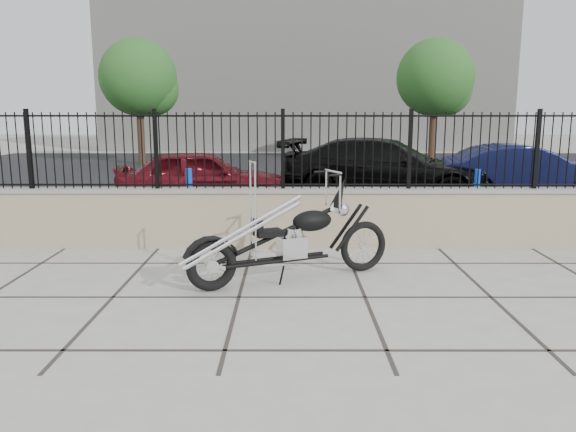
{
  "coord_description": "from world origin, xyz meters",
  "views": [
    {
      "loc": [
        -0.91,
        -6.36,
        2.19
      ],
      "look_at": [
        -0.92,
        0.96,
        0.8
      ],
      "focal_mm": 35.0,
      "sensor_mm": 36.0,
      "label": 1
    }
  ],
  "objects_px": {
    "chopper_motorcycle": "(288,220)",
    "car_black": "(385,169)",
    "car_red": "(202,178)",
    "car_blue": "(524,173)"
  },
  "relations": [
    {
      "from": "car_black",
      "to": "car_red",
      "type": "bearing_deg",
      "value": 120.4
    },
    {
      "from": "chopper_motorcycle",
      "to": "car_blue",
      "type": "height_order",
      "value": "chopper_motorcycle"
    },
    {
      "from": "car_red",
      "to": "car_blue",
      "type": "xyz_separation_m",
      "value": [
        7.75,
        0.83,
        0.02
      ]
    },
    {
      "from": "chopper_motorcycle",
      "to": "car_red",
      "type": "bearing_deg",
      "value": 85.39
    },
    {
      "from": "car_black",
      "to": "car_blue",
      "type": "xyz_separation_m",
      "value": [
        3.34,
        -0.33,
        -0.07
      ]
    },
    {
      "from": "chopper_motorcycle",
      "to": "car_black",
      "type": "relative_size",
      "value": 0.52
    },
    {
      "from": "chopper_motorcycle",
      "to": "car_black",
      "type": "distance_m",
      "value": 7.35
    },
    {
      "from": "car_red",
      "to": "car_black",
      "type": "distance_m",
      "value": 4.56
    },
    {
      "from": "car_black",
      "to": "car_blue",
      "type": "bearing_deg",
      "value": -79.81
    },
    {
      "from": "car_red",
      "to": "car_blue",
      "type": "distance_m",
      "value": 7.79
    }
  ]
}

